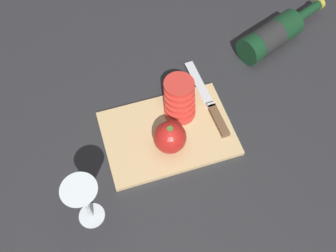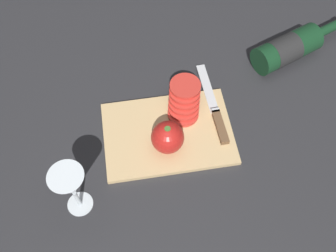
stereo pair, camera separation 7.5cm
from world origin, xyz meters
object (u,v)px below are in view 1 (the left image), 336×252
object	(u,v)px
wine_glass	(83,198)
knife	(214,112)
wine_bottle	(272,35)
tomato_slice_stack_near	(180,98)
whole_tomato	(170,137)

from	to	relation	value
wine_glass	knife	size ratio (longest dim) A/B	0.61
wine_bottle	tomato_slice_stack_near	xyz separation A→B (m)	(0.33, 0.13, 0.00)
tomato_slice_stack_near	whole_tomato	bearing A→B (deg)	60.83
wine_bottle	whole_tomato	world-z (taller)	whole_tomato
wine_bottle	whole_tomato	xyz separation A→B (m)	(0.39, 0.24, 0.01)
knife	tomato_slice_stack_near	xyz separation A→B (m)	(0.08, -0.05, 0.02)
wine_glass	knife	world-z (taller)	wine_glass
tomato_slice_stack_near	knife	bearing A→B (deg)	146.34
wine_bottle	wine_glass	bearing A→B (deg)	30.15
wine_bottle	knife	world-z (taller)	wine_bottle
whole_tomato	tomato_slice_stack_near	bearing A→B (deg)	-119.17
whole_tomato	knife	size ratio (longest dim) A/B	0.31
wine_bottle	knife	distance (m)	0.31
whole_tomato	tomato_slice_stack_near	xyz separation A→B (m)	(-0.06, -0.11, -0.01)
whole_tomato	knife	distance (m)	0.16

